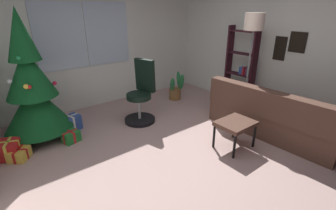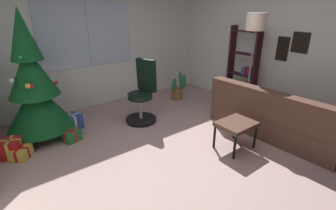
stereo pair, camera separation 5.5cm
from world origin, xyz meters
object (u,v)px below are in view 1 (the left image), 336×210
at_px(footstool, 235,125).
at_px(gift_box_gold, 19,154).
at_px(potted_plant, 176,89).
at_px(holiday_tree, 32,89).
at_px(gift_box_red, 10,149).
at_px(gift_box_green, 71,137).
at_px(gift_box_blue, 71,123).
at_px(bookshelf, 240,72).
at_px(couch, 284,117).
at_px(office_chair, 141,98).
at_px(floor_lamp, 253,32).

bearing_deg(footstool, gift_box_gold, 147.60).
bearing_deg(potted_plant, holiday_tree, 179.42).
xyz_separation_m(gift_box_red, gift_box_green, (0.81, -0.10, -0.03)).
bearing_deg(footstool, gift_box_blue, 130.22).
distance_m(footstool, bookshelf, 1.81).
relative_size(gift_box_red, gift_box_green, 1.32).
xyz_separation_m(gift_box_gold, gift_box_blue, (0.85, 0.42, 0.05)).
bearing_deg(gift_box_green, couch, -32.92).
xyz_separation_m(gift_box_blue, office_chair, (1.17, -0.41, 0.32)).
xyz_separation_m(gift_box_gold, office_chair, (2.02, 0.00, 0.37)).
relative_size(gift_box_green, potted_plant, 0.43).
bearing_deg(footstool, gift_box_red, 146.39).
height_order(gift_box_red, potted_plant, potted_plant).
relative_size(floor_lamp, potted_plant, 2.90).
relative_size(couch, gift_box_blue, 5.88).
distance_m(gift_box_green, floor_lamp, 3.45).
bearing_deg(bookshelf, footstool, -144.89).
distance_m(gift_box_gold, gift_box_blue, 0.95).
distance_m(couch, holiday_tree, 4.02).
bearing_deg(couch, office_chair, 131.02).
xyz_separation_m(holiday_tree, gift_box_gold, (-0.40, -0.48, -0.74)).
xyz_separation_m(holiday_tree, gift_box_blue, (0.45, -0.06, -0.69)).
height_order(office_chair, potted_plant, office_chair).
xyz_separation_m(couch, gift_box_red, (-3.72, 1.99, -0.16)).
bearing_deg(gift_box_gold, gift_box_green, 2.59).
xyz_separation_m(bookshelf, potted_plant, (-0.82, 1.07, -0.48)).
relative_size(footstool, gift_box_green, 1.90).
xyz_separation_m(footstool, office_chair, (-0.57, 1.65, 0.08)).
height_order(footstool, bookshelf, bookshelf).
bearing_deg(gift_box_red, office_chair, -3.59).
relative_size(gift_box_blue, office_chair, 0.32).
xyz_separation_m(gift_box_green, gift_box_gold, (-0.72, -0.03, -0.01)).
distance_m(holiday_tree, gift_box_red, 0.92).
bearing_deg(gift_box_blue, gift_box_gold, -153.87).
xyz_separation_m(gift_box_gold, potted_plant, (3.22, 0.45, 0.16)).
xyz_separation_m(holiday_tree, gift_box_green, (0.32, -0.45, -0.73)).
relative_size(gift_box_gold, gift_box_blue, 0.94).
xyz_separation_m(office_chair, potted_plant, (1.21, 0.45, -0.21)).
relative_size(footstool, office_chair, 0.47).
distance_m(gift_box_red, floor_lamp, 4.17).
height_order(gift_box_gold, bookshelf, bookshelf).
bearing_deg(couch, gift_box_green, 147.08).
distance_m(gift_box_red, gift_box_green, 0.82).
distance_m(holiday_tree, gift_box_green, 0.92).
height_order(footstool, gift_box_blue, footstool).
distance_m(footstool, office_chair, 1.74).
bearing_deg(office_chair, gift_box_green, 178.72).
distance_m(gift_box_blue, potted_plant, 2.38).
distance_m(gift_box_gold, bookshelf, 4.14).
relative_size(gift_box_gold, office_chair, 0.30).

